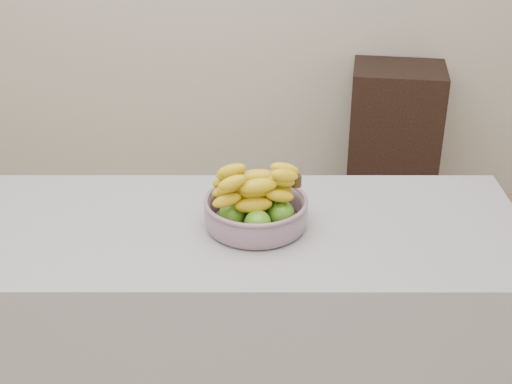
{
  "coord_description": "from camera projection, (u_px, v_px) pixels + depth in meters",
  "views": [
    {
      "loc": [
        0.29,
        -1.53,
        1.85
      ],
      "look_at": [
        0.28,
        0.1,
        1.0
      ],
      "focal_mm": 50.0,
      "sensor_mm": 36.0,
      "label": 1
    }
  ],
  "objects": [
    {
      "name": "cabinet",
      "position": [
        393.0,
        144.0,
        3.6
      ],
      "size": [
        0.49,
        0.42,
        0.8
      ],
      "primitive_type": "cube",
      "rotation": [
        0.0,
        0.0,
        -0.15
      ],
      "color": "black",
      "rests_on": "ground"
    },
    {
      "name": "fruit_bowl",
      "position": [
        256.0,
        208.0,
        1.85
      ],
      "size": [
        0.27,
        0.27,
        0.16
      ],
      "rotation": [
        0.0,
        0.0,
        0.06
      ],
      "color": "#8B95A7",
      "rests_on": "counter"
    },
    {
      "name": "counter",
      "position": [
        159.0,
        358.0,
        2.09
      ],
      "size": [
        2.0,
        0.6,
        0.9
      ],
      "primitive_type": "cube",
      "color": "#A3A4AC",
      "rests_on": "ground"
    }
  ]
}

